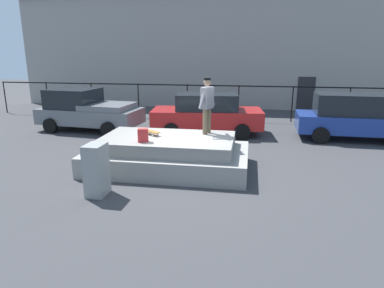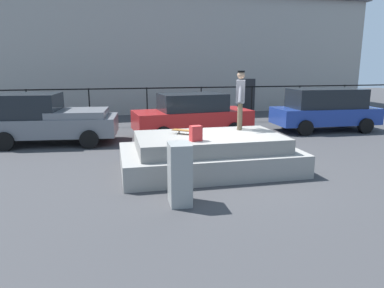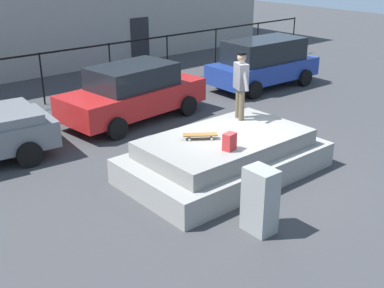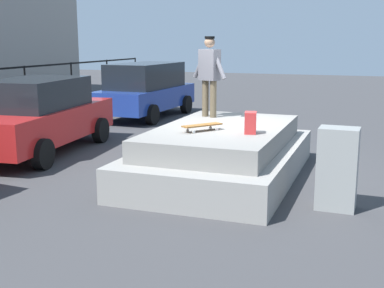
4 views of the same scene
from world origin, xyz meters
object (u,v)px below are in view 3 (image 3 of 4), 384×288
Objects in this scene: skateboard at (200,135)px; car_red_sedan_mid at (133,92)px; car_blue_hatchback_far at (264,62)px; backpack at (229,142)px; utility_box at (260,200)px; skateboarder at (241,81)px.

skateboard is 0.16× the size of car_red_sedan_mid.
skateboard is 0.17× the size of car_blue_hatchback_far.
skateboard is at bearing -147.96° from car_blue_hatchback_far.
utility_box is at bearing -126.62° from backpack.
skateboarder is 3.92m from utility_box.
skateboard is at bearing -166.03° from skateboarder.
backpack is at bearing -85.82° from skateboard.
car_blue_hatchback_far is at bearing 36.62° from skateboarder.
skateboard is at bearing 82.01° from backpack.
car_blue_hatchback_far is 3.50× the size of utility_box.
car_blue_hatchback_far is (7.06, 5.34, -0.21)m from backpack.
skateboarder is at bearing 13.97° from skateboard.
backpack is 0.08× the size of car_red_sedan_mid.
backpack is 5.49m from car_red_sedan_mid.
skateboard is 0.58× the size of utility_box.
backpack is at bearing 67.12° from utility_box.
utility_box is (-0.64, -2.43, -0.44)m from skateboard.
backpack is (-1.63, -1.30, -0.78)m from skateboarder.
skateboard is 8.41m from car_blue_hatchback_far.
backpack is at bearing -101.83° from car_red_sedan_mid.
car_red_sedan_mid is (1.12, 5.36, -0.29)m from backpack.
car_red_sedan_mid reaches higher than utility_box.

